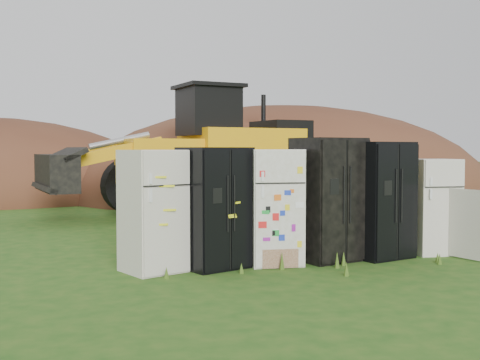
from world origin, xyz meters
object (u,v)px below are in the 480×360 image
object	(u,v)px
fridge_sticker	(274,207)
wheel_loader	(178,150)
fridge_black_side	(215,208)
fridge_black_right	(379,200)
fridge_open_door	(433,206)
fridge_leftmost	(153,211)
fridge_dark_mid	(328,199)

from	to	relation	value
fridge_sticker	wheel_loader	distance (m)	7.13
fridge_black_side	fridge_black_right	distance (m)	2.81
fridge_open_door	fridge_sticker	bearing A→B (deg)	-172.80
fridge_leftmost	fridge_sticker	bearing A→B (deg)	-20.85
fridge_black_right	fridge_dark_mid	bearing A→B (deg)	162.25
fridge_sticker	fridge_black_right	xyz separation A→B (m)	(1.85, 0.02, 0.06)
fridge_open_door	wheel_loader	bearing A→B (deg)	119.19
fridge_dark_mid	fridge_sticker	bearing A→B (deg)	169.69
fridge_black_side	wheel_loader	size ratio (longest dim) A/B	0.25
fridge_sticker	fridge_dark_mid	xyz separation A→B (m)	(0.96, 0.06, 0.09)
fridge_leftmost	fridge_black_right	distance (m)	3.75
fridge_black_side	fridge_open_door	distance (m)	3.89
fridge_black_side	fridge_black_right	size ratio (longest dim) A/B	0.95
fridge_black_right	wheel_loader	distance (m)	7.35
wheel_loader	fridge_open_door	bearing A→B (deg)	-75.55
fridge_dark_mid	wheel_loader	distance (m)	7.13
fridge_leftmost	fridge_dark_mid	distance (m)	2.85
fridge_dark_mid	fridge_open_door	world-z (taller)	fridge_dark_mid
fridge_leftmost	fridge_open_door	distance (m)	4.83
fridge_leftmost	wheel_loader	bearing A→B (deg)	54.40
fridge_open_door	fridge_black_right	bearing A→B (deg)	-172.26
fridge_dark_mid	fridge_open_door	distance (m)	1.98
fridge_black_side	fridge_sticker	bearing A→B (deg)	-20.33
fridge_leftmost	fridge_sticker	xyz separation A→B (m)	(1.89, 0.00, 0.00)
fridge_leftmost	fridge_open_door	world-z (taller)	fridge_leftmost
fridge_sticker	wheel_loader	world-z (taller)	wheel_loader
fridge_black_side	wheel_loader	bearing A→B (deg)	62.65
fridge_sticker	fridge_dark_mid	size ratio (longest dim) A/B	0.91
fridge_dark_mid	fridge_black_right	distance (m)	0.90
fridge_black_side	wheel_loader	world-z (taller)	wheel_loader
fridge_dark_mid	fridge_open_door	xyz separation A→B (m)	(1.98, -0.02, -0.17)
fridge_black_side	fridge_dark_mid	distance (m)	1.91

